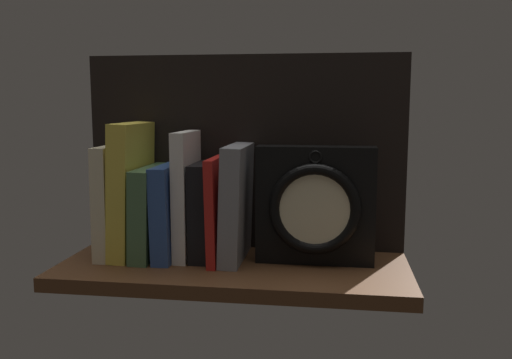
{
  "coord_description": "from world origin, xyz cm",
  "views": [
    {
      "loc": [
        18.07,
        -94.5,
        29.28
      ],
      "look_at": [
        3.68,
        3.45,
        15.18
      ],
      "focal_mm": 38.09,
      "sensor_mm": 36.0,
      "label": 1
    }
  ],
  "objects_px": {
    "book_white_catcher": "(187,195)",
    "book_black_skeptic": "(204,211)",
    "book_cream_twain": "(114,200)",
    "book_red_requiem": "(219,208)",
    "framed_clock": "(315,206)",
    "book_gray_chess": "(234,203)",
    "book_yellow_seinlanguage": "(131,190)",
    "book_green_romantic": "(152,212)",
    "book_blue_modern": "(171,211)"
  },
  "relations": [
    {
      "from": "book_white_catcher",
      "to": "book_black_skeptic",
      "type": "bearing_deg",
      "value": 0.0
    },
    {
      "from": "book_gray_chess",
      "to": "framed_clock",
      "type": "xyz_separation_m",
      "value": [
        0.15,
        -0.01,
        -0.0
      ]
    },
    {
      "from": "book_blue_modern",
      "to": "book_green_romantic",
      "type": "bearing_deg",
      "value": 180.0
    },
    {
      "from": "book_blue_modern",
      "to": "book_red_requiem",
      "type": "relative_size",
      "value": 0.91
    },
    {
      "from": "book_gray_chess",
      "to": "framed_clock",
      "type": "distance_m",
      "value": 0.15
    },
    {
      "from": "book_yellow_seinlanguage",
      "to": "book_blue_modern",
      "type": "bearing_deg",
      "value": 0.0
    },
    {
      "from": "book_blue_modern",
      "to": "framed_clock",
      "type": "distance_m",
      "value": 0.27
    },
    {
      "from": "book_blue_modern",
      "to": "book_black_skeptic",
      "type": "relative_size",
      "value": 0.98
    },
    {
      "from": "book_yellow_seinlanguage",
      "to": "book_black_skeptic",
      "type": "xyz_separation_m",
      "value": [
        0.14,
        0.0,
        -0.04
      ]
    },
    {
      "from": "book_green_romantic",
      "to": "book_blue_modern",
      "type": "xyz_separation_m",
      "value": [
        0.04,
        0.0,
        0.0
      ]
    },
    {
      "from": "book_yellow_seinlanguage",
      "to": "book_blue_modern",
      "type": "relative_size",
      "value": 1.44
    },
    {
      "from": "book_black_skeptic",
      "to": "book_red_requiem",
      "type": "distance_m",
      "value": 0.03
    },
    {
      "from": "book_green_romantic",
      "to": "book_white_catcher",
      "type": "xyz_separation_m",
      "value": [
        0.07,
        0.0,
        0.03
      ]
    },
    {
      "from": "book_red_requiem",
      "to": "book_white_catcher",
      "type": "bearing_deg",
      "value": 180.0
    },
    {
      "from": "book_yellow_seinlanguage",
      "to": "book_green_romantic",
      "type": "xyz_separation_m",
      "value": [
        0.04,
        0.0,
        -0.04
      ]
    },
    {
      "from": "framed_clock",
      "to": "book_green_romantic",
      "type": "bearing_deg",
      "value": 178.59
    },
    {
      "from": "book_cream_twain",
      "to": "book_black_skeptic",
      "type": "bearing_deg",
      "value": 0.0
    },
    {
      "from": "book_black_skeptic",
      "to": "framed_clock",
      "type": "distance_m",
      "value": 0.21
    },
    {
      "from": "book_black_skeptic",
      "to": "book_red_requiem",
      "type": "relative_size",
      "value": 0.93
    },
    {
      "from": "book_white_catcher",
      "to": "book_red_requiem",
      "type": "height_order",
      "value": "book_white_catcher"
    },
    {
      "from": "book_yellow_seinlanguage",
      "to": "book_black_skeptic",
      "type": "distance_m",
      "value": 0.15
    },
    {
      "from": "book_green_romantic",
      "to": "book_black_skeptic",
      "type": "height_order",
      "value": "book_black_skeptic"
    },
    {
      "from": "book_white_catcher",
      "to": "book_yellow_seinlanguage",
      "type": "bearing_deg",
      "value": 180.0
    },
    {
      "from": "book_cream_twain",
      "to": "book_yellow_seinlanguage",
      "type": "xyz_separation_m",
      "value": [
        0.04,
        0.0,
        0.02
      ]
    },
    {
      "from": "book_yellow_seinlanguage",
      "to": "book_gray_chess",
      "type": "distance_m",
      "value": 0.2
    },
    {
      "from": "book_yellow_seinlanguage",
      "to": "framed_clock",
      "type": "distance_m",
      "value": 0.35
    },
    {
      "from": "book_blue_modern",
      "to": "book_white_catcher",
      "type": "height_order",
      "value": "book_white_catcher"
    },
    {
      "from": "book_green_romantic",
      "to": "book_red_requiem",
      "type": "distance_m",
      "value": 0.13
    },
    {
      "from": "book_red_requiem",
      "to": "book_gray_chess",
      "type": "xyz_separation_m",
      "value": [
        0.03,
        0.0,
        0.01
      ]
    },
    {
      "from": "book_yellow_seinlanguage",
      "to": "book_green_romantic",
      "type": "relative_size",
      "value": 1.49
    },
    {
      "from": "book_black_skeptic",
      "to": "book_red_requiem",
      "type": "xyz_separation_m",
      "value": [
        0.03,
        0.0,
        0.01
      ]
    },
    {
      "from": "book_green_romantic",
      "to": "book_gray_chess",
      "type": "distance_m",
      "value": 0.16
    },
    {
      "from": "book_white_catcher",
      "to": "book_gray_chess",
      "type": "distance_m",
      "value": 0.09
    },
    {
      "from": "book_black_skeptic",
      "to": "book_gray_chess",
      "type": "distance_m",
      "value": 0.06
    },
    {
      "from": "book_yellow_seinlanguage",
      "to": "book_red_requiem",
      "type": "xyz_separation_m",
      "value": [
        0.17,
        0.0,
        -0.03
      ]
    },
    {
      "from": "book_cream_twain",
      "to": "book_blue_modern",
      "type": "relative_size",
      "value": 1.2
    },
    {
      "from": "book_yellow_seinlanguage",
      "to": "book_green_romantic",
      "type": "distance_m",
      "value": 0.06
    },
    {
      "from": "book_red_requiem",
      "to": "book_green_romantic",
      "type": "bearing_deg",
      "value": 180.0
    },
    {
      "from": "book_cream_twain",
      "to": "book_black_skeptic",
      "type": "distance_m",
      "value": 0.18
    },
    {
      "from": "book_green_romantic",
      "to": "framed_clock",
      "type": "xyz_separation_m",
      "value": [
        0.31,
        -0.01,
        0.02
      ]
    },
    {
      "from": "book_blue_modern",
      "to": "book_yellow_seinlanguage",
      "type": "bearing_deg",
      "value": 180.0
    },
    {
      "from": "book_cream_twain",
      "to": "book_white_catcher",
      "type": "bearing_deg",
      "value": 0.0
    },
    {
      "from": "book_blue_modern",
      "to": "book_black_skeptic",
      "type": "height_order",
      "value": "book_black_skeptic"
    },
    {
      "from": "book_white_catcher",
      "to": "book_gray_chess",
      "type": "bearing_deg",
      "value": 0.0
    },
    {
      "from": "book_yellow_seinlanguage",
      "to": "book_red_requiem",
      "type": "bearing_deg",
      "value": 0.0
    },
    {
      "from": "book_black_skeptic",
      "to": "book_gray_chess",
      "type": "bearing_deg",
      "value": 0.0
    },
    {
      "from": "book_yellow_seinlanguage",
      "to": "framed_clock",
      "type": "relative_size",
      "value": 1.19
    },
    {
      "from": "book_white_catcher",
      "to": "book_gray_chess",
      "type": "height_order",
      "value": "book_white_catcher"
    },
    {
      "from": "book_cream_twain",
      "to": "book_red_requiem",
      "type": "relative_size",
      "value": 1.1
    },
    {
      "from": "book_cream_twain",
      "to": "book_yellow_seinlanguage",
      "type": "bearing_deg",
      "value": 0.0
    }
  ]
}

